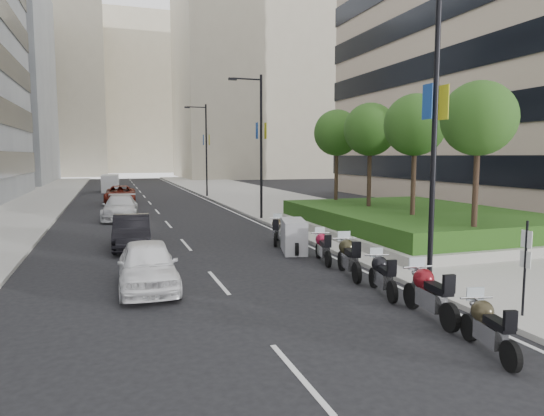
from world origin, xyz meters
name	(u,v)px	position (x,y,z in m)	size (l,w,h in m)	color
ground	(310,316)	(0.00, 0.00, 0.00)	(160.00, 160.00, 0.00)	black
sidewalk_right	(272,200)	(9.00, 30.00, 0.07)	(10.00, 100.00, 0.15)	#9E9B93
sidewalk_left	(10,208)	(-12.00, 30.00, 0.07)	(8.00, 100.00, 0.15)	#9E9B93
lane_edge	(213,203)	(3.70, 30.00, 0.01)	(0.12, 100.00, 0.01)	silver
lane_centre	(152,205)	(-1.50, 30.00, 0.01)	(0.12, 100.00, 0.01)	silver
building_cream_right	(253,83)	(22.00, 80.00, 18.00)	(28.00, 24.00, 36.00)	#B7AD93
building_cream_left	(38,92)	(-18.00, 100.00, 17.00)	(26.00, 24.00, 34.00)	#B7AD93
building_cream_centre	(135,97)	(2.00, 120.00, 19.00)	(30.00, 24.00, 38.00)	#B7AD93
planter	(414,228)	(10.00, 10.00, 0.35)	(10.00, 14.00, 0.40)	#9C9A91
hedge	(414,217)	(10.00, 10.00, 0.95)	(9.40, 13.40, 0.80)	#1D3D11
tree_0	(479,119)	(8.50, 4.00, 5.42)	(2.80, 2.80, 6.30)	#332319
tree_1	(415,125)	(8.50, 8.00, 5.42)	(2.80, 2.80, 6.30)	#332319
tree_2	(370,130)	(8.50, 12.00, 5.42)	(2.80, 2.80, 6.30)	#332319
tree_3	(337,133)	(8.50, 16.00, 5.42)	(2.80, 2.80, 6.30)	#332319
lamp_post_0	(430,121)	(4.14, 1.00, 5.07)	(2.34, 0.45, 9.00)	black
lamp_post_1	(259,139)	(4.14, 18.00, 5.07)	(2.34, 0.45, 9.00)	black
lamp_post_2	(205,145)	(4.14, 36.00, 5.07)	(2.34, 0.45, 9.00)	black
parking_sign	(525,263)	(4.80, -2.00, 1.46)	(0.06, 0.32, 2.50)	black
motorcycle_0	(488,327)	(2.52, -3.32, 0.57)	(0.76, 2.12, 1.07)	black
motorcycle_1	(429,293)	(2.72, -1.10, 0.65)	(0.82, 2.46, 1.22)	black
motorcycle_2	(382,275)	(2.76, 1.14, 0.59)	(0.76, 2.19, 1.10)	black
motorcycle_3	(349,257)	(2.84, 3.39, 0.66)	(0.84, 2.45, 1.23)	black
motorcycle_4	(323,247)	(2.91, 5.62, 0.58)	(0.74, 2.17, 1.09)	black
motorcycle_5	(294,236)	(2.55, 7.79, 0.69)	(1.45, 2.42, 1.37)	black
motorcycle_6	(277,230)	(2.59, 10.07, 0.60)	(1.07, 2.13, 1.13)	black
car_a	(148,265)	(-3.69, 3.99, 0.73)	(1.73, 4.31, 1.47)	white
car_b	(132,232)	(-3.88, 10.93, 0.73)	(1.54, 4.42, 1.46)	black
car_c	(120,208)	(-4.13, 21.31, 0.76)	(2.13, 5.24, 1.52)	#B9B9BB
car_d	(120,194)	(-3.91, 32.41, 0.76)	(2.51, 5.44, 1.51)	maroon
delivery_van	(110,184)	(-4.67, 46.76, 0.91)	(1.96, 4.69, 1.94)	silver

